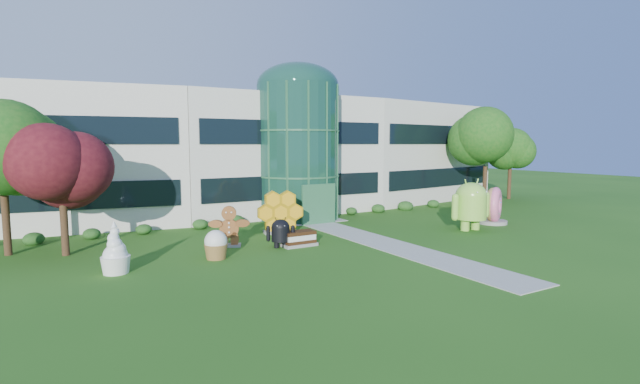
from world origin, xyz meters
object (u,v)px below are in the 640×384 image
donut (493,205)px  android_green (471,202)px  gingerbread (229,226)px  android_black (281,231)px

donut → android_green: bearing=165.0°
gingerbread → donut: bearing=15.4°
android_green → donut: (3.25, 0.93, -0.53)m
android_black → donut: 16.07m
android_black → donut: bearing=20.5°
donut → gingerbread: donut is taller
gingerbread → android_black: bearing=-14.6°
android_black → gingerbread: bearing=165.5°
gingerbread → android_green: bearing=10.4°
donut → gingerbread: size_ratio=1.07×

